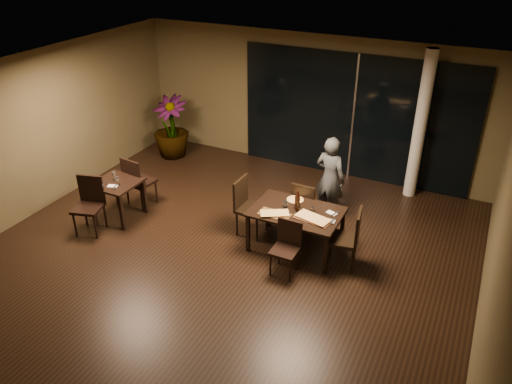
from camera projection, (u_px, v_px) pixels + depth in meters
The scene contains 32 objects.
ground at pixel (222, 257), 8.45m from camera, with size 8.00×8.00×0.00m, color black.
wall_back at pixel (311, 103), 10.92m from camera, with size 8.00×0.10×3.00m, color brown.
wall_left at pixel (31, 135), 9.29m from camera, with size 0.10×8.00×3.00m, color brown.
wall_right at pixel (503, 244), 6.17m from camera, with size 0.10×8.00×3.00m, color brown.
ceiling at pixel (215, 82), 7.00m from camera, with size 8.00×8.00×0.04m, color silver.
window_panel at pixel (354, 118), 10.54m from camera, with size 5.00×0.06×2.70m, color black.
column at pixel (420, 126), 9.68m from camera, with size 0.24×0.24×3.00m, color silver.
main_table at pixel (296, 215), 8.37m from camera, with size 1.50×1.00×0.75m.
side_table at pixel (117, 188), 9.31m from camera, with size 0.80×0.80×0.75m.
chair_main_far at pixel (305, 204), 8.96m from camera, with size 0.46×0.46×0.97m.
chair_main_near at pixel (287, 244), 7.91m from camera, with size 0.41×0.41×0.89m.
chair_main_left at pixel (247, 204), 8.87m from camera, with size 0.50×0.50×1.06m.
chair_main_right at pixel (349, 236), 7.98m from camera, with size 0.55×0.55×1.04m.
chair_side_far at pixel (137, 179), 9.71m from camera, with size 0.54×0.54×1.04m.
chair_side_near at pixel (90, 201), 8.96m from camera, with size 0.59×0.59×1.04m.
diner at pixel (330, 178), 9.24m from camera, with size 0.55×0.37×1.63m, color #323537.
potted_plant at pixel (171, 127), 11.75m from camera, with size 0.80×0.80×1.46m, color #21531B.
pizza_board_left at pixel (275, 214), 8.22m from camera, with size 0.53×0.27×0.01m, color #4C3218.
pizza_board_right at pixel (313, 219), 8.09m from camera, with size 0.60×0.30×0.01m, color #472917.
oblong_pizza_left at pixel (275, 213), 8.21m from camera, with size 0.45×0.21×0.02m, color maroon, non-canonical shape.
oblong_pizza_right at pixel (313, 218), 8.08m from camera, with size 0.54×0.25×0.02m, color #6B0A09, non-canonical shape.
round_pizza at pixel (295, 200), 8.64m from camera, with size 0.28×0.28×0.01m, color #AD3213.
bottle_a at pixel (297, 200), 8.31m from camera, with size 0.07×0.07×0.34m, color black, non-canonical shape.
bottle_b at pixel (297, 205), 8.27m from camera, with size 0.05×0.05×0.25m, color black, non-canonical shape.
bottle_c at pixel (298, 199), 8.38m from camera, with size 0.06×0.06×0.29m, color black, non-canonical shape.
tumbler_left at pixel (286, 204), 8.42m from camera, with size 0.08×0.08×0.10m, color white.
tumbler_right at pixel (313, 209), 8.31m from camera, with size 0.07×0.07×0.08m, color white.
napkin_near at pixel (329, 221), 8.04m from camera, with size 0.18×0.10×0.01m, color white.
napkin_far at pixel (332, 213), 8.25m from camera, with size 0.18×0.10×0.01m, color silver.
wine_glass_a at pixel (114, 176), 9.29m from camera, with size 0.07×0.07×0.17m, color white, non-canonical shape.
wine_glass_b at pixel (117, 181), 9.11m from camera, with size 0.08×0.08×0.17m, color white, non-canonical shape.
side_napkin at pixel (113, 186), 9.09m from camera, with size 0.18×0.11×0.01m, color white.
Camera 1 is at (3.54, -5.93, 5.02)m, focal length 35.00 mm.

